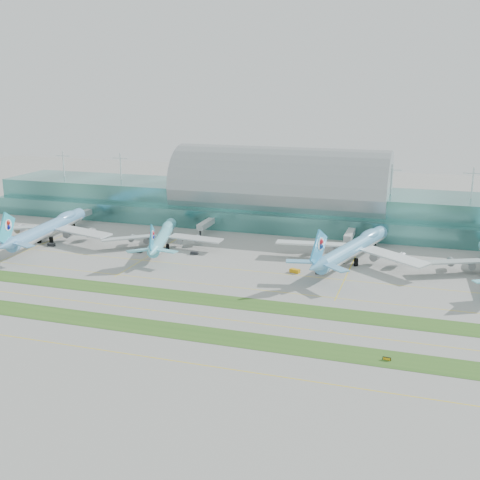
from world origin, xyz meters
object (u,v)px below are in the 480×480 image
(airliner_a, at_px, (49,227))
(airliner_b, at_px, (163,236))
(airliner_c, at_px, (354,247))
(taxiway_sign_east, at_px, (387,359))
(terminal, at_px, (280,199))

(airliner_a, xyz_separation_m, airliner_b, (59.64, 6.42, -1.25))
(airliner_c, height_order, taxiway_sign_east, airliner_c)
(taxiway_sign_east, bearing_deg, airliner_c, 108.96)
(airliner_a, distance_m, airliner_c, 151.17)
(airliner_c, bearing_deg, taxiway_sign_east, -61.52)
(terminal, distance_m, airliner_b, 78.30)
(terminal, distance_m, taxiway_sign_east, 173.75)
(airliner_b, height_order, airliner_c, airliner_c)
(terminal, distance_m, airliner_c, 79.87)
(airliner_b, bearing_deg, terminal, 41.63)
(airliner_c, distance_m, taxiway_sign_east, 98.19)
(airliner_b, xyz_separation_m, airliner_c, (91.20, 3.41, 1.21))
(airliner_c, bearing_deg, airliner_b, -162.38)
(terminal, relative_size, airliner_b, 5.13)
(taxiway_sign_east, bearing_deg, airliner_a, 159.60)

